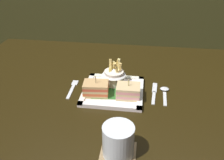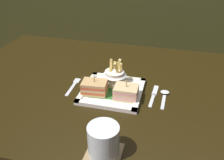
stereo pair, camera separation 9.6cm
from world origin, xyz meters
name	(u,v)px [view 1 (the left image)]	position (x,y,z in m)	size (l,w,h in m)	color
dining_table	(111,108)	(0.00, 0.00, 0.64)	(1.39, 0.91, 0.76)	black
square_plate	(113,91)	(0.02, -0.06, 0.76)	(0.23, 0.23, 0.02)	white
sandwich_half_left	(96,88)	(-0.04, -0.09, 0.79)	(0.10, 0.07, 0.08)	tan
sandwich_half_right	(128,91)	(0.08, -0.09, 0.79)	(0.09, 0.07, 0.07)	#D5BD86
fries_cup	(114,75)	(0.01, -0.01, 0.81)	(0.10, 0.10, 0.11)	silver
drink_coaster	(118,154)	(0.07, -0.37, 0.76)	(0.10, 0.10, 0.00)	#8F744E
water_glass	(118,143)	(0.07, -0.37, 0.80)	(0.09, 0.09, 0.09)	silver
fork	(73,88)	(-0.15, -0.05, 0.76)	(0.02, 0.14, 0.00)	silver
knife	(154,92)	(0.18, -0.03, 0.76)	(0.03, 0.16, 0.00)	silver
spoon	(165,91)	(0.22, -0.03, 0.76)	(0.03, 0.12, 0.01)	silver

